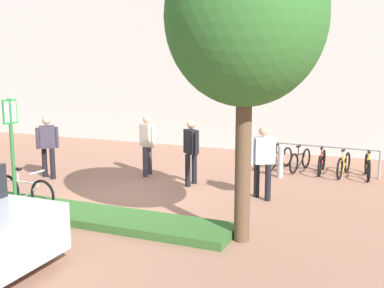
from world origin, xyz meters
name	(u,v)px	position (x,y,z in m)	size (l,w,h in m)	color
ground_plane	(129,196)	(0.00, 0.00, 0.00)	(60.00, 60.00, 0.00)	#936651
building_facade	(230,13)	(0.00, 7.58, 5.00)	(28.00, 1.20, 10.00)	silver
planter_strip	(71,213)	(-0.34, -1.78, 0.08)	(7.00, 1.10, 0.16)	#336028
tree_sidewalk	(246,18)	(3.32, -1.68, 3.89)	(2.73, 2.73, 5.41)	brown
parking_sign_post	(11,137)	(-1.82, -1.78, 1.58)	(0.08, 0.36, 2.42)	#2D7238
bike_at_sign	(25,191)	(-1.74, -1.57, 0.35)	(1.68, 0.42, 0.86)	black
bike_rack_cluster	(322,161)	(3.94, 4.27, 0.35)	(3.20, 1.69, 0.83)	#99999E
bollard_steel	(280,162)	(2.95, 3.29, 0.45)	(0.16, 0.16, 0.90)	#ADADB2
person_shirt_white	(147,141)	(-0.60, 2.07, 0.98)	(0.57, 0.49, 1.72)	#383342
person_casual_tan	(263,158)	(3.00, 1.04, 0.98)	(0.54, 0.41, 1.72)	black
person_suited_navy	(48,143)	(-3.00, 0.74, 0.98)	(0.51, 0.46, 1.72)	black
person_suited_dark	(191,148)	(0.97, 1.55, 0.98)	(0.50, 0.49, 1.72)	black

